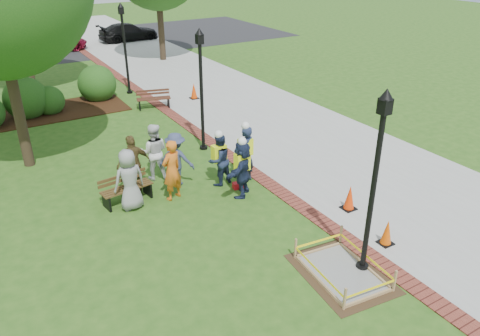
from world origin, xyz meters
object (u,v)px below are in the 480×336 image
lamp_near (376,172)px  cone_front (387,233)px  hivis_worker_c (219,158)px  hivis_worker_a (242,167)px  wet_concrete_pad (342,266)px  hivis_worker_b (245,153)px  bench_near (127,194)px

lamp_near → cone_front: bearing=18.9°
hivis_worker_c → hivis_worker_a: bearing=-75.7°
wet_concrete_pad → hivis_worker_b: bearing=84.2°
hivis_worker_c → cone_front: bearing=-68.1°
cone_front → hivis_worker_b: size_ratio=0.35×
bench_near → hivis_worker_b: size_ratio=0.77×
cone_front → bench_near: bearing=131.9°
wet_concrete_pad → bench_near: bearing=118.5°
lamp_near → hivis_worker_a: bearing=97.4°
hivis_worker_a → hivis_worker_c: 0.97m
hivis_worker_b → cone_front: bearing=-75.4°
hivis_worker_a → hivis_worker_c: size_ratio=1.04×
bench_near → hivis_worker_a: bearing=-23.9°
bench_near → hivis_worker_a: 3.38m
lamp_near → bench_near: bearing=122.2°
lamp_near → hivis_worker_a: (-0.57, 4.38, -1.57)m
hivis_worker_a → hivis_worker_c: bearing=104.3°
lamp_near → hivis_worker_b: bearing=90.4°
wet_concrete_pad → hivis_worker_c: hivis_worker_c is taller
hivis_worker_a → cone_front: bearing=-66.3°
hivis_worker_c → lamp_near: bearing=-81.4°
hivis_worker_b → bench_near: bearing=169.6°
wet_concrete_pad → cone_front: (1.72, 0.32, 0.10)m
wet_concrete_pad → hivis_worker_c: 5.29m
lamp_near → hivis_worker_b: 5.29m
bench_near → lamp_near: (3.60, -5.73, 2.23)m
bench_near → hivis_worker_c: 2.89m
wet_concrete_pad → cone_front: 1.75m
bench_near → hivis_worker_c: (2.79, -0.40, 0.63)m
cone_front → lamp_near: size_ratio=0.16×
wet_concrete_pad → hivis_worker_b: 5.06m
lamp_near → hivis_worker_b: size_ratio=2.16×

